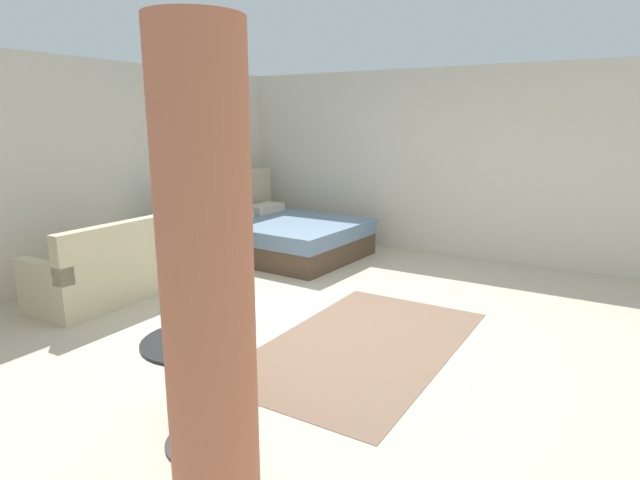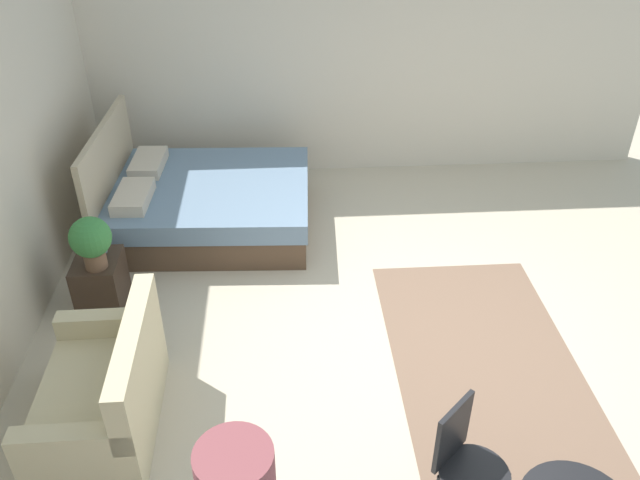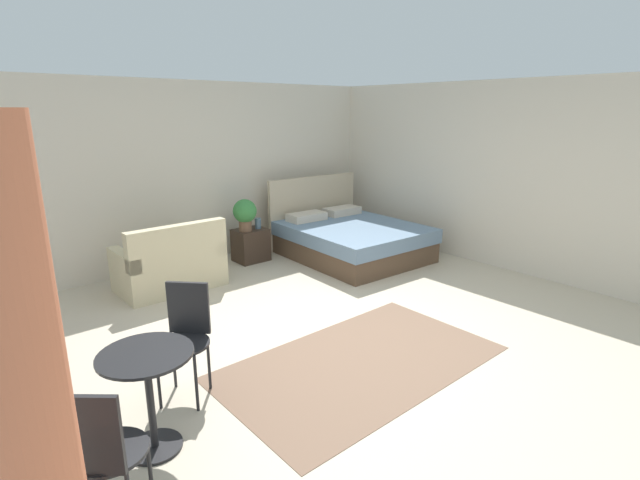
{
  "view_description": "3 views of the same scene",
  "coord_description": "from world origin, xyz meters",
  "px_view_note": "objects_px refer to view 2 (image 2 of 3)",
  "views": [
    {
      "loc": [
        -4.15,
        -2.36,
        1.91
      ],
      "look_at": [
        -0.07,
        0.12,
        0.81
      ],
      "focal_mm": 29.58,
      "sensor_mm": 36.0,
      "label": 1
    },
    {
      "loc": [
        -4.09,
        1.1,
        3.68
      ],
      "look_at": [
        0.37,
        0.81,
        0.74
      ],
      "focal_mm": 36.27,
      "sensor_mm": 36.0,
      "label": 2
    },
    {
      "loc": [
        -3.1,
        -3.13,
        2.2
      ],
      "look_at": [
        -0.12,
        0.34,
        0.94
      ],
      "focal_mm": 26.63,
      "sensor_mm": 36.0,
      "label": 3
    }
  ],
  "objects_px": {
    "nightstand": "(101,283)",
    "vase": "(101,244)",
    "potted_plant": "(91,240)",
    "cafe_chair_near_couch": "(463,457)",
    "couch": "(105,395)",
    "bed": "(205,202)"
  },
  "relations": [
    {
      "from": "bed",
      "to": "vase",
      "type": "height_order",
      "value": "bed"
    },
    {
      "from": "couch",
      "to": "nightstand",
      "type": "distance_m",
      "value": 1.44
    },
    {
      "from": "potted_plant",
      "to": "cafe_chair_near_couch",
      "type": "bearing_deg",
      "value": -129.92
    },
    {
      "from": "couch",
      "to": "vase",
      "type": "bearing_deg",
      "value": 11.49
    },
    {
      "from": "potted_plant",
      "to": "vase",
      "type": "bearing_deg",
      "value": 0.65
    },
    {
      "from": "vase",
      "to": "couch",
      "type": "bearing_deg",
      "value": -168.51
    },
    {
      "from": "bed",
      "to": "couch",
      "type": "bearing_deg",
      "value": 170.21
    },
    {
      "from": "vase",
      "to": "cafe_chair_near_couch",
      "type": "height_order",
      "value": "cafe_chair_near_couch"
    },
    {
      "from": "couch",
      "to": "nightstand",
      "type": "relative_size",
      "value": 2.57
    },
    {
      "from": "bed",
      "to": "cafe_chair_near_couch",
      "type": "distance_m",
      "value": 4.01
    },
    {
      "from": "nightstand",
      "to": "vase",
      "type": "height_order",
      "value": "vase"
    },
    {
      "from": "bed",
      "to": "cafe_chair_near_couch",
      "type": "relative_size",
      "value": 2.34
    },
    {
      "from": "potted_plant",
      "to": "cafe_chair_near_couch",
      "type": "height_order",
      "value": "potted_plant"
    },
    {
      "from": "potted_plant",
      "to": "cafe_chair_near_couch",
      "type": "xyz_separation_m",
      "value": [
        -2.17,
        -2.59,
        -0.21
      ]
    },
    {
      "from": "nightstand",
      "to": "vase",
      "type": "relative_size",
      "value": 3.06
    },
    {
      "from": "bed",
      "to": "nightstand",
      "type": "distance_m",
      "value": 1.52
    },
    {
      "from": "nightstand",
      "to": "cafe_chair_near_couch",
      "type": "height_order",
      "value": "cafe_chair_near_couch"
    },
    {
      "from": "bed",
      "to": "potted_plant",
      "type": "height_order",
      "value": "bed"
    },
    {
      "from": "nightstand",
      "to": "potted_plant",
      "type": "relative_size",
      "value": 1.03
    },
    {
      "from": "bed",
      "to": "cafe_chair_near_couch",
      "type": "xyz_separation_m",
      "value": [
        -3.56,
        -1.82,
        0.27
      ]
    },
    {
      "from": "potted_plant",
      "to": "vase",
      "type": "relative_size",
      "value": 2.96
    },
    {
      "from": "couch",
      "to": "vase",
      "type": "distance_m",
      "value": 1.57
    }
  ]
}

